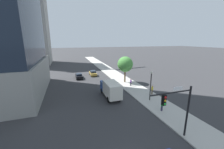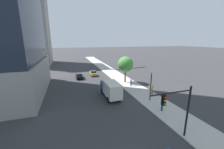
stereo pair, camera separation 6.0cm
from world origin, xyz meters
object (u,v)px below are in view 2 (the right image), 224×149
(traffic_light_pole, at_px, (177,104))
(pedestrian_green_shirt, at_px, (162,106))
(construction_building, at_px, (31,20))
(box_truck, at_px, (111,89))
(street_lamp, at_px, (151,81))
(street_tree, at_px, (125,64))
(pedestrian_purple_shirt, at_px, (131,82))
(car_black, at_px, (79,76))
(pedestrian_yellow_shirt, at_px, (152,90))
(car_gold, at_px, (93,73))

(traffic_light_pole, xyz_separation_m, pedestrian_green_shirt, (2.67, 5.38, -3.13))
(construction_building, bearing_deg, box_truck, -66.34)
(box_truck, bearing_deg, street_lamp, -30.91)
(construction_building, relative_size, street_tree, 6.57)
(traffic_light_pole, bearing_deg, construction_building, 111.40)
(construction_building, xyz_separation_m, pedestrian_purple_shirt, (26.44, -41.38, -17.56))
(street_lamp, height_order, box_truck, street_lamp)
(street_lamp, height_order, car_black, street_lamp)
(street_tree, xyz_separation_m, car_black, (-10.46, 7.67, -3.92))
(construction_building, bearing_deg, traffic_light_pole, -68.60)
(street_tree, distance_m, pedestrian_purple_shirt, 4.79)
(traffic_light_pole, distance_m, pedestrian_yellow_shirt, 12.76)
(street_tree, bearing_deg, box_truck, -128.84)
(street_lamp, bearing_deg, street_tree, 88.96)
(pedestrian_green_shirt, bearing_deg, box_truck, 126.85)
(traffic_light_pole, relative_size, street_lamp, 1.13)
(traffic_light_pole, xyz_separation_m, street_lamp, (3.11, 9.19, -0.54))
(pedestrian_yellow_shirt, bearing_deg, construction_building, 120.60)
(street_lamp, distance_m, street_tree, 11.32)
(traffic_light_pole, xyz_separation_m, pedestrian_purple_shirt, (3.44, 17.33, -3.13))
(traffic_light_pole, height_order, car_black, traffic_light_pole)
(traffic_light_pole, xyz_separation_m, street_tree, (3.32, 20.46, 0.51))
(box_truck, relative_size, pedestrian_yellow_shirt, 3.67)
(construction_building, xyz_separation_m, box_truck, (20.13, -45.94, -16.84))
(pedestrian_green_shirt, bearing_deg, traffic_light_pole, -116.34)
(street_tree, height_order, box_truck, street_tree)
(car_black, distance_m, car_gold, 4.71)
(car_gold, relative_size, pedestrian_yellow_shirt, 2.32)
(traffic_light_pole, relative_size, box_truck, 0.88)
(pedestrian_purple_shirt, bearing_deg, traffic_light_pole, -101.22)
(box_truck, bearing_deg, construction_building, 113.66)
(traffic_light_pole, bearing_deg, pedestrian_yellow_shirt, 66.13)
(street_tree, distance_m, pedestrian_green_shirt, 15.52)
(car_black, relative_size, pedestrian_yellow_shirt, 2.46)
(traffic_light_pole, distance_m, pedestrian_purple_shirt, 17.94)
(car_gold, height_order, box_truck, box_truck)
(car_black, xyz_separation_m, pedestrian_purple_shirt, (10.58, -10.79, 0.28))
(street_lamp, relative_size, pedestrian_yellow_shirt, 2.86)
(construction_building, bearing_deg, pedestrian_purple_shirt, -57.42)
(street_lamp, bearing_deg, box_truck, 149.09)
(street_lamp, relative_size, street_tree, 0.81)
(construction_building, xyz_separation_m, pedestrian_yellow_shirt, (28.02, -47.38, -17.47))
(street_tree, height_order, car_black, street_tree)
(traffic_light_pole, xyz_separation_m, car_black, (-7.14, 28.13, -3.41))
(street_lamp, distance_m, car_black, 21.72)
(pedestrian_green_shirt, bearing_deg, car_black, 113.33)
(street_tree, distance_m, box_truck, 10.29)
(box_truck, bearing_deg, pedestrian_green_shirt, -53.15)
(traffic_light_pole, relative_size, pedestrian_green_shirt, 3.56)
(car_black, bearing_deg, traffic_light_pole, -75.75)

